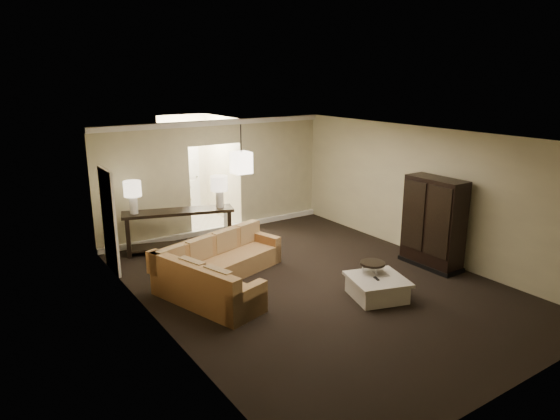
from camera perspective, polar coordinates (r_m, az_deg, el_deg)
ground at (r=9.62m, az=3.87°, el=-8.44°), size 8.00×8.00×0.00m
wall_back at (r=12.46m, az=-7.34°, el=3.75°), size 6.00×0.04×2.80m
wall_front at (r=6.65m, az=25.88°, el=-8.11°), size 6.00×0.04×2.80m
wall_left at (r=7.75m, az=-13.82°, el=-3.72°), size 0.04×8.00×2.80m
wall_right at (r=11.19m, az=16.26°, el=1.95°), size 0.04×8.00×2.80m
ceiling at (r=8.87m, az=4.20°, el=8.35°), size 6.00×8.00×0.02m
crown_molding at (r=12.22m, az=-7.45°, el=9.84°), size 6.00×0.10×0.12m
baseboard at (r=12.75m, az=-7.04°, el=-2.20°), size 6.00×0.10×0.12m
side_door at (r=10.43m, az=-18.94°, el=-1.22°), size 0.05×0.90×2.10m
foyer at (r=13.67m, az=-9.87°, el=4.25°), size 1.44×2.02×2.80m
sectional_sofa at (r=9.46m, az=-6.96°, el=-6.81°), size 2.88×2.79×0.82m
coffee_table at (r=9.15m, az=11.03°, el=-8.67°), size 1.19×1.19×0.40m
console_table at (r=11.41m, az=-11.47°, el=-1.86°), size 2.48×1.25×0.94m
armoire at (r=10.64m, az=17.11°, el=-1.62°), size 0.56×1.30×1.87m
drink_table at (r=9.29m, az=10.49°, el=-6.82°), size 0.46×0.46×0.57m
table_lamp_left at (r=11.16m, az=-16.49°, el=1.98°), size 0.38×0.38×0.72m
table_lamp_right at (r=11.31m, az=-6.96°, el=2.67°), size 0.38×0.38×0.72m
pendant_light at (r=11.22m, az=-4.43°, el=5.44°), size 0.38×0.38×1.09m
person at (r=13.48m, az=-11.43°, el=2.80°), size 0.80×0.59×2.04m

